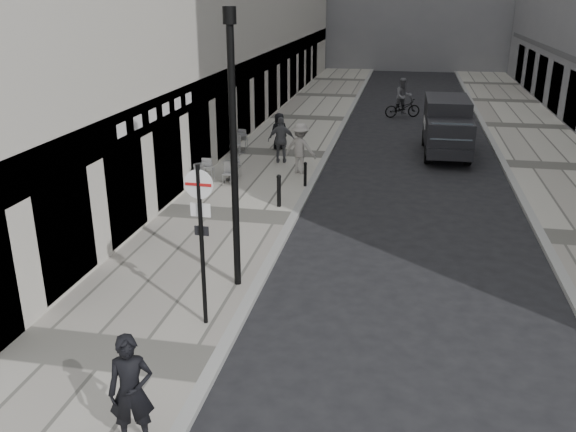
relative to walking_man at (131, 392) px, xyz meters
name	(u,v)px	position (x,y,z in m)	size (l,w,h in m)	color
sidewalk	(279,154)	(-1.49, 17.45, -0.96)	(4.00, 60.00, 0.12)	#A8A498
far_sidewalk	(558,167)	(9.51, 17.45, -0.96)	(4.00, 60.00, 0.12)	#A8A498
walking_man	(131,392)	(0.00, 0.00, 0.00)	(0.65, 0.43, 1.79)	black
sign_post	(201,225)	(-0.09, 3.55, 1.22)	(0.57, 0.10, 3.30)	black
lamppost	(233,140)	(0.08, 5.36, 2.45)	(0.27, 0.27, 6.02)	black
bollard_near	(305,175)	(0.36, 13.02, -0.50)	(0.11, 0.11, 0.79)	black
bollard_far	(279,192)	(-0.09, 10.78, -0.42)	(0.13, 0.13, 0.96)	black
panel_van	(447,124)	(5.31, 18.99, 0.25)	(1.86, 4.81, 2.25)	black
cyclist	(403,102)	(3.41, 26.71, -0.19)	(2.07, 1.35, 2.11)	black
pedestrian_a	(281,140)	(-1.06, 15.91, 0.00)	(1.05, 0.44, 1.79)	#535458
pedestrian_b	(300,148)	(-0.09, 14.58, 0.03)	(1.20, 0.69, 1.86)	gray
pedestrian_c	(279,131)	(-1.59, 18.03, -0.13)	(0.75, 0.49, 1.53)	black
cafe_table_near	(232,169)	(-2.29, 13.19, -0.49)	(0.62, 1.40, 0.80)	#B3B3B5
cafe_table_mid	(203,173)	(-3.09, 12.44, -0.46)	(0.67, 1.51, 0.86)	#B7B7B9
cafe_table_far	(239,142)	(-3.09, 17.07, -0.44)	(0.70, 1.58, 0.90)	#B8B8BA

